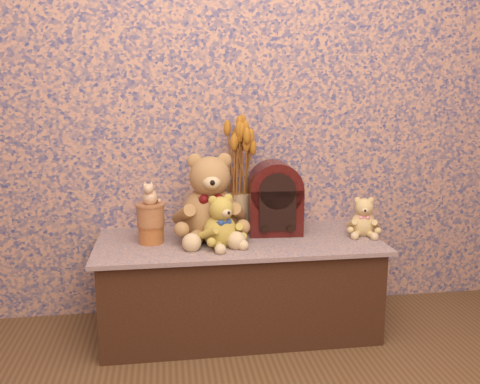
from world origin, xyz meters
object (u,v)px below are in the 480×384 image
object	(u,v)px
teddy_medium	(220,219)
teddy_small	(363,215)
cathedral_radio	(275,198)
biscuit_tin_lower	(151,234)
ceramic_vase	(239,213)
teddy_large	(210,193)
cat_figurine	(150,192)

from	to	relation	value
teddy_medium	teddy_small	size ratio (longest dim) A/B	1.25
cathedral_radio	biscuit_tin_lower	distance (m)	0.62
cathedral_radio	teddy_small	bearing A→B (deg)	-10.25
teddy_small	cathedral_radio	world-z (taller)	cathedral_radio
ceramic_vase	teddy_large	bearing A→B (deg)	-148.52
ceramic_vase	biscuit_tin_lower	distance (m)	0.46
ceramic_vase	biscuit_tin_lower	bearing A→B (deg)	-162.81
teddy_medium	cathedral_radio	world-z (taller)	cathedral_radio
ceramic_vase	biscuit_tin_lower	world-z (taller)	ceramic_vase
teddy_small	ceramic_vase	world-z (taller)	teddy_small
biscuit_tin_lower	cat_figurine	size ratio (longest dim) A/B	1.04
ceramic_vase	cat_figurine	size ratio (longest dim) A/B	1.71
teddy_small	ceramic_vase	bearing A→B (deg)	-178.84
teddy_large	cathedral_radio	bearing A→B (deg)	7.94
biscuit_tin_lower	cat_figurine	xyz separation A→B (m)	(0.00, 0.00, 0.20)
teddy_large	teddy_medium	distance (m)	0.16
teddy_small	biscuit_tin_lower	size ratio (longest dim) A/B	1.74
teddy_large	biscuit_tin_lower	distance (m)	0.33
biscuit_tin_lower	teddy_medium	bearing A→B (deg)	-16.33
cathedral_radio	teddy_medium	bearing A→B (deg)	-144.94
teddy_small	teddy_medium	bearing A→B (deg)	-158.55
teddy_large	biscuit_tin_lower	bearing A→B (deg)	-172.61
teddy_small	biscuit_tin_lower	distance (m)	1.03
teddy_medium	cathedral_radio	distance (m)	0.34
cat_figurine	ceramic_vase	bearing A→B (deg)	27.69
teddy_large	teddy_medium	size ratio (longest dim) A/B	1.72
teddy_medium	ceramic_vase	size ratio (longest dim) A/B	1.32
cathedral_radio	teddy_large	bearing A→B (deg)	-168.15
teddy_large	cathedral_radio	distance (m)	0.33
ceramic_vase	cat_figurine	xyz separation A→B (m)	(-0.43, -0.13, 0.14)
cathedral_radio	biscuit_tin_lower	world-z (taller)	cathedral_radio
teddy_small	ceramic_vase	xyz separation A→B (m)	(-0.59, 0.15, -0.01)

